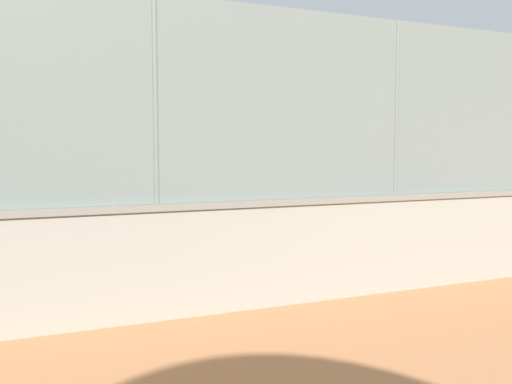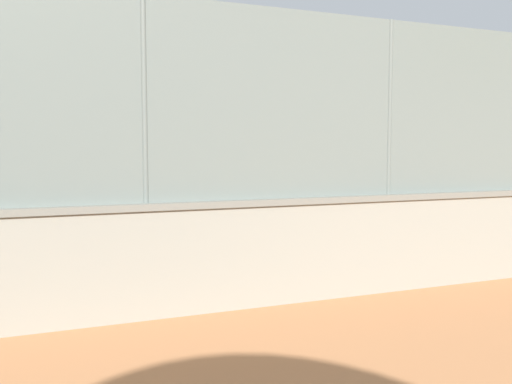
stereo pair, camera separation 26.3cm
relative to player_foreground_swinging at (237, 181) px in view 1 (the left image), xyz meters
name	(u,v)px [view 1 (the left image)]	position (x,y,z in m)	size (l,w,h in m)	color
ground_plane	(127,208)	(3.40, -1.61, -0.91)	(260.00, 260.00, 0.00)	#B27247
perimeter_wall	(287,250)	(3.75, 10.75, -0.22)	(24.06, 0.88, 1.36)	gray
fence_panel_on_wall	(287,104)	(3.75, 10.75, 1.64)	(23.65, 0.61, 2.39)	slate
player_foreground_swinging	(237,181)	(0.00, 0.00, 0.00)	(0.73, 1.23, 1.55)	black
player_crossing_court	(223,190)	(1.99, 3.90, 0.03)	(0.75, 1.26, 1.60)	#591919
sports_ball	(246,168)	(0.61, 2.14, 0.53)	(0.22, 0.22, 0.22)	yellow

